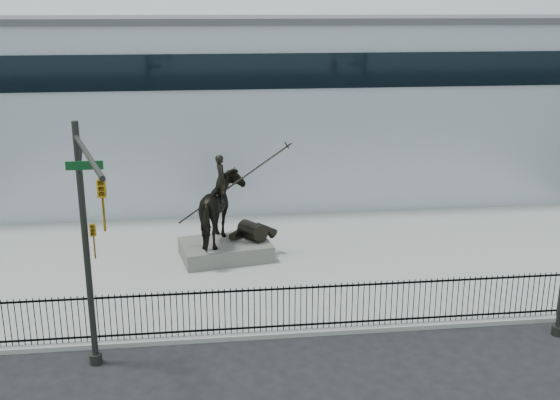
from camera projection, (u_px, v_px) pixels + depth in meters
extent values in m
plane|color=black|center=(338.00, 352.00, 19.36)|extent=(120.00, 120.00, 0.00)
cube|color=gray|center=(302.00, 262.00, 26.00)|extent=(30.00, 12.00, 0.15)
cube|color=silver|center=(267.00, 104.00, 37.12)|extent=(44.00, 14.00, 9.00)
cube|color=black|center=(330.00, 323.00, 20.47)|extent=(22.00, 0.05, 0.05)
cube|color=black|center=(331.00, 286.00, 20.11)|extent=(22.00, 0.05, 0.05)
cube|color=black|center=(330.00, 306.00, 20.30)|extent=(22.00, 0.03, 1.50)
cube|color=#5D5A55|center=(225.00, 250.00, 26.17)|extent=(3.82, 2.96, 0.65)
imported|color=black|center=(224.00, 209.00, 25.69)|extent=(2.79, 3.11, 2.75)
imported|color=black|center=(221.00, 178.00, 25.30)|extent=(0.56, 0.75, 1.86)
cylinder|color=black|center=(233.00, 185.00, 25.52)|extent=(4.36, 0.87, 2.80)
cylinder|color=black|center=(96.00, 359.00, 18.70)|extent=(0.36, 0.36, 0.30)
cylinder|color=black|center=(86.00, 249.00, 17.75)|extent=(0.18, 0.18, 7.00)
cylinder|color=black|center=(87.00, 153.00, 14.91)|extent=(1.47, 4.84, 0.12)
imported|color=#C79116|center=(103.00, 206.00, 13.14)|extent=(0.18, 0.22, 1.10)
imported|color=#C79116|center=(94.00, 242.00, 17.72)|extent=(0.16, 0.20, 1.00)
cube|color=#0C3F19|center=(84.00, 165.00, 15.91)|extent=(0.90, 0.03, 0.22)
cylinder|color=black|center=(558.00, 330.00, 20.32)|extent=(0.36, 0.36, 0.30)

